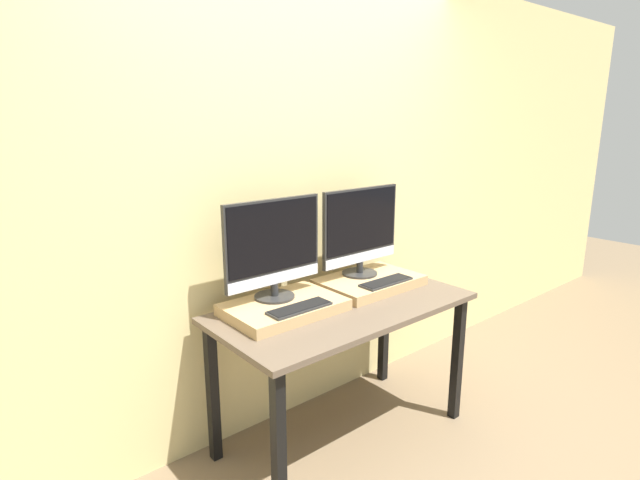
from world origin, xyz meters
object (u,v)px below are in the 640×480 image
object	(u,v)px
keyboard_left	(300,308)
monitor_right	(361,230)
monitor_left	(274,247)
keyboard_right	(386,282)

from	to	relation	value
keyboard_left	monitor_right	size ratio (longest dim) A/B	0.59
monitor_left	keyboard_right	distance (m)	0.69
monitor_right	keyboard_right	xyz separation A→B (m)	(0.00, -0.21, -0.26)
monitor_left	monitor_right	world-z (taller)	same
keyboard_left	keyboard_right	size ratio (longest dim) A/B	1.00
keyboard_right	monitor_left	bearing A→B (deg)	161.08
monitor_right	monitor_left	bearing A→B (deg)	180.00
monitor_left	keyboard_left	world-z (taller)	monitor_left
keyboard_left	keyboard_right	distance (m)	0.61
keyboard_left	keyboard_right	xyz separation A→B (m)	(0.61, 0.00, 0.00)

